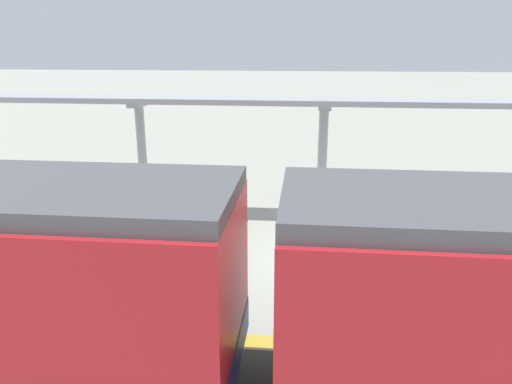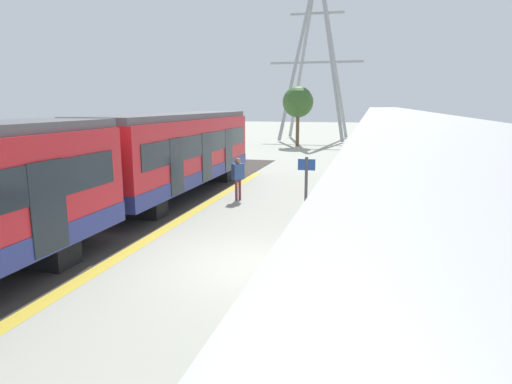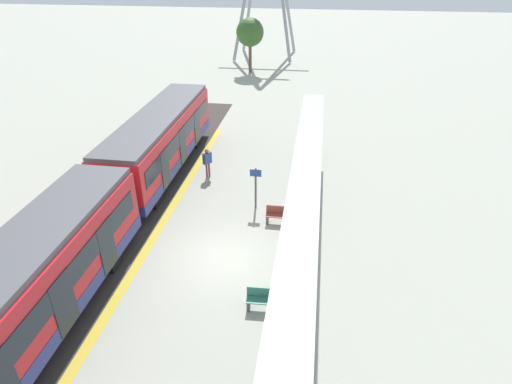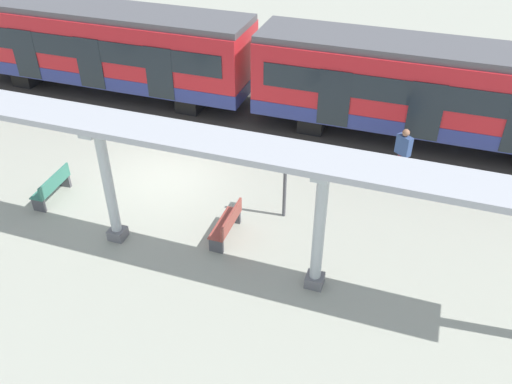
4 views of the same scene
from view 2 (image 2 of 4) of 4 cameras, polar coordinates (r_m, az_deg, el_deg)
ground_plane at (r=11.06m, az=-0.73°, el=-9.34°), size 176.00×176.00×0.00m
tactile_edge_strip at (r=12.36m, az=-16.48°, el=-7.57°), size 0.40×28.91×0.01m
trackbed at (r=13.35m, az=-23.19°, el=-6.64°), size 3.20×40.91×0.01m
train_far_carriage at (r=19.44m, az=-9.91°, el=4.94°), size 2.65×12.09×3.48m
canopy_pillar_second at (r=4.95m, az=19.33°, el=-14.24°), size 1.10×0.44×3.55m
canopy_pillar_third at (r=10.42m, az=16.75°, el=-0.78°), size 1.10×0.44×3.55m
canopy_pillar_fourth at (r=15.94m, az=15.99°, el=3.25°), size 1.10×0.44×3.55m
canopy_pillar_fifth at (r=21.40m, az=15.63°, el=5.18°), size 1.10×0.44×3.55m
canopy_beam at (r=10.15m, az=17.35°, el=9.30°), size 1.20×23.12×0.16m
bench_near_end at (r=13.52m, az=11.59°, el=-3.78°), size 1.50×0.45×0.86m
bench_mid_platform at (r=8.18m, az=9.68°, el=-13.82°), size 1.52×0.51×0.86m
platform_info_sign at (r=14.62m, az=6.39°, el=1.05°), size 0.56×0.10×2.20m
passenger_waiting_near_edge at (r=18.16m, az=-2.31°, el=2.31°), size 0.48×0.54×1.74m
electricity_pylon at (r=49.92m, az=7.66°, el=17.14°), size 9.83×6.91×18.07m
tree_left_background at (r=41.83m, az=5.35°, el=11.27°), size 2.81×2.81×5.44m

